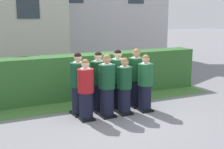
{
  "coord_description": "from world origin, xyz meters",
  "views": [
    {
      "loc": [
        -3.34,
        -7.07,
        2.74
      ],
      "look_at": [
        0.0,
        0.24,
        1.05
      ],
      "focal_mm": 49.43,
      "sensor_mm": 36.0,
      "label": 1
    }
  ],
  "objects_px": {
    "student_rear_row_2": "(118,81)",
    "student_rear_row_3": "(136,79)",
    "student_rear_row_1": "(99,83)",
    "student_rear_row_0": "(78,85)",
    "student_in_red_blazer": "(86,91)",
    "student_front_row_2": "(125,87)",
    "student_front_row_3": "(145,84)",
    "student_front_row_1": "(107,87)"
  },
  "relations": [
    {
      "from": "student_front_row_2",
      "to": "student_rear_row_3",
      "type": "xyz_separation_m",
      "value": [
        0.6,
        0.47,
        0.08
      ]
    },
    {
      "from": "student_front_row_2",
      "to": "student_front_row_3",
      "type": "bearing_deg",
      "value": -0.05
    },
    {
      "from": "student_in_red_blazer",
      "to": "student_rear_row_2",
      "type": "bearing_deg",
      "value": 22.63
    },
    {
      "from": "student_front_row_1",
      "to": "student_rear_row_2",
      "type": "xyz_separation_m",
      "value": [
        0.53,
        0.45,
        0.02
      ]
    },
    {
      "from": "student_rear_row_3",
      "to": "student_in_red_blazer",
      "type": "bearing_deg",
      "value": -164.53
    },
    {
      "from": "student_front_row_1",
      "to": "student_front_row_2",
      "type": "height_order",
      "value": "student_front_row_1"
    },
    {
      "from": "student_in_red_blazer",
      "to": "student_rear_row_0",
      "type": "height_order",
      "value": "student_rear_row_0"
    },
    {
      "from": "student_rear_row_2",
      "to": "student_rear_row_3",
      "type": "distance_m",
      "value": 0.58
    },
    {
      "from": "student_front_row_2",
      "to": "student_rear_row_3",
      "type": "distance_m",
      "value": 0.77
    },
    {
      "from": "student_front_row_3",
      "to": "student_rear_row_0",
      "type": "bearing_deg",
      "value": 165.28
    },
    {
      "from": "student_front_row_1",
      "to": "student_front_row_3",
      "type": "relative_size",
      "value": 1.05
    },
    {
      "from": "student_rear_row_2",
      "to": "student_rear_row_3",
      "type": "height_order",
      "value": "student_rear_row_2"
    },
    {
      "from": "student_front_row_2",
      "to": "student_rear_row_1",
      "type": "height_order",
      "value": "student_rear_row_1"
    },
    {
      "from": "student_rear_row_0",
      "to": "student_rear_row_2",
      "type": "relative_size",
      "value": 0.99
    },
    {
      "from": "student_rear_row_0",
      "to": "student_rear_row_2",
      "type": "bearing_deg",
      "value": 0.06
    },
    {
      "from": "student_rear_row_2",
      "to": "student_rear_row_1",
      "type": "bearing_deg",
      "value": 175.79
    },
    {
      "from": "student_rear_row_0",
      "to": "student_rear_row_1",
      "type": "relative_size",
      "value": 1.01
    },
    {
      "from": "student_front_row_2",
      "to": "student_rear_row_2",
      "type": "xyz_separation_m",
      "value": [
        0.02,
        0.46,
        0.08
      ]
    },
    {
      "from": "student_front_row_2",
      "to": "student_front_row_3",
      "type": "height_order",
      "value": "student_front_row_3"
    },
    {
      "from": "student_in_red_blazer",
      "to": "student_rear_row_3",
      "type": "xyz_separation_m",
      "value": [
        1.69,
        0.47,
        0.06
      ]
    },
    {
      "from": "student_front_row_1",
      "to": "student_rear_row_3",
      "type": "distance_m",
      "value": 1.2
    },
    {
      "from": "student_rear_row_0",
      "to": "student_rear_row_1",
      "type": "xyz_separation_m",
      "value": [
        0.59,
        0.04,
        -0.0
      ]
    },
    {
      "from": "student_front_row_1",
      "to": "student_rear_row_1",
      "type": "bearing_deg",
      "value": 93.63
    },
    {
      "from": "student_rear_row_2",
      "to": "student_front_row_3",
      "type": "bearing_deg",
      "value": -36.98
    },
    {
      "from": "student_rear_row_1",
      "to": "student_rear_row_3",
      "type": "height_order",
      "value": "student_rear_row_3"
    },
    {
      "from": "student_front_row_3",
      "to": "student_in_red_blazer",
      "type": "bearing_deg",
      "value": 179.92
    },
    {
      "from": "student_in_red_blazer",
      "to": "student_front_row_3",
      "type": "height_order",
      "value": "student_front_row_3"
    },
    {
      "from": "student_front_row_1",
      "to": "student_rear_row_3",
      "type": "height_order",
      "value": "student_rear_row_3"
    },
    {
      "from": "student_in_red_blazer",
      "to": "student_rear_row_2",
      "type": "relative_size",
      "value": 0.93
    },
    {
      "from": "student_rear_row_0",
      "to": "student_front_row_3",
      "type": "bearing_deg",
      "value": -14.72
    },
    {
      "from": "student_front_row_1",
      "to": "student_rear_row_2",
      "type": "bearing_deg",
      "value": 40.52
    },
    {
      "from": "student_front_row_3",
      "to": "student_rear_row_1",
      "type": "distance_m",
      "value": 1.28
    },
    {
      "from": "student_rear_row_3",
      "to": "student_rear_row_0",
      "type": "bearing_deg",
      "value": -179.75
    },
    {
      "from": "student_front_row_3",
      "to": "student_rear_row_0",
      "type": "relative_size",
      "value": 0.94
    },
    {
      "from": "student_front_row_3",
      "to": "student_rear_row_0",
      "type": "xyz_separation_m",
      "value": [
        -1.76,
        0.46,
        0.05
      ]
    },
    {
      "from": "student_front_row_3",
      "to": "student_rear_row_3",
      "type": "xyz_separation_m",
      "value": [
        -0.03,
        0.47,
        0.05
      ]
    },
    {
      "from": "student_rear_row_1",
      "to": "student_rear_row_2",
      "type": "distance_m",
      "value": 0.56
    },
    {
      "from": "student_rear_row_1",
      "to": "student_rear_row_2",
      "type": "height_order",
      "value": "student_rear_row_2"
    },
    {
      "from": "student_in_red_blazer",
      "to": "student_rear_row_3",
      "type": "height_order",
      "value": "student_rear_row_3"
    },
    {
      "from": "student_in_red_blazer",
      "to": "student_front_row_2",
      "type": "distance_m",
      "value": 1.09
    },
    {
      "from": "student_rear_row_0",
      "to": "student_rear_row_1",
      "type": "distance_m",
      "value": 0.59
    },
    {
      "from": "student_rear_row_0",
      "to": "student_rear_row_3",
      "type": "relative_size",
      "value": 0.99
    }
  ]
}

